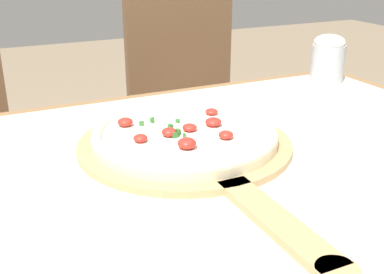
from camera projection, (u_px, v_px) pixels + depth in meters
dining_table at (194, 240)px, 0.76m from camera, size 1.35×0.96×0.72m
towel_cloth at (194, 184)px, 0.72m from camera, size 1.27×0.88×0.00m
pizza_peel at (191, 149)px, 0.82m from camera, size 0.37×0.61×0.01m
pizza at (185, 134)px, 0.84m from camera, size 0.32×0.32×0.04m
chair_right at (191, 112)px, 1.64m from camera, size 0.41×0.41×0.91m
flour_cup at (328, 58)px, 1.22m from camera, size 0.08×0.08×0.12m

